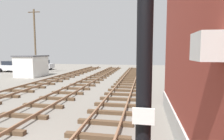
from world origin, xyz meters
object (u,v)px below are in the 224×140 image
object	(u,v)px
signal_mast	(145,21)
utility_pole_far	(35,41)
parked_car_white	(12,66)
control_hut	(32,66)
parked_car_silver	(41,65)

from	to	relation	value
signal_mast	utility_pole_far	size ratio (longest dim) A/B	0.61
utility_pole_far	parked_car_white	bearing A→B (deg)	162.22
parked_car_white	signal_mast	bearing A→B (deg)	-48.12
control_hut	utility_pole_far	xyz separation A→B (m)	(-0.99, 2.49, 3.43)
control_hut	parked_car_silver	distance (m)	9.14
control_hut	utility_pole_far	distance (m)	4.35
parked_car_silver	utility_pole_far	bearing A→B (deg)	-64.83
control_hut	signal_mast	bearing A→B (deg)	-52.86
control_hut	parked_car_white	size ratio (longest dim) A/B	0.90
parked_car_silver	utility_pole_far	distance (m)	7.55
parked_car_silver	signal_mast	bearing A→B (deg)	-56.42
signal_mast	utility_pole_far	xyz separation A→B (m)	(-15.59, 21.76, 1.28)
utility_pole_far	parked_car_silver	bearing A→B (deg)	115.17
signal_mast	parked_car_white	world-z (taller)	signal_mast
parked_car_silver	parked_car_white	world-z (taller)	same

